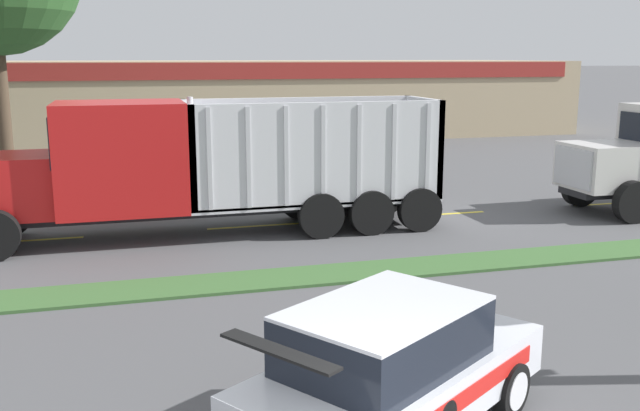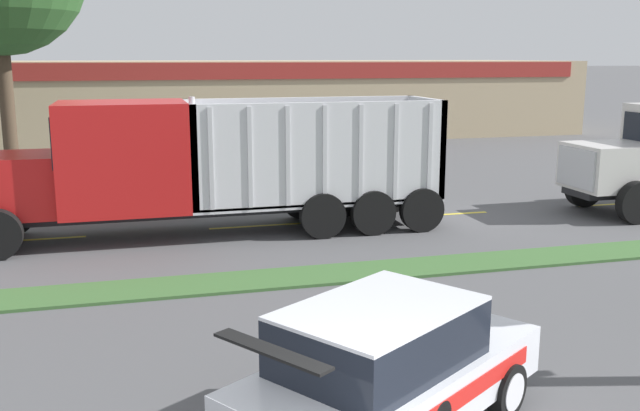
{
  "view_description": "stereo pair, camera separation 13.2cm",
  "coord_description": "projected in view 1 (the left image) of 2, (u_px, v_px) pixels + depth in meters",
  "views": [
    {
      "loc": [
        -1.82,
        -4.28,
        4.3
      ],
      "look_at": [
        1.65,
        8.13,
        1.61
      ],
      "focal_mm": 40.0,
      "sensor_mm": 36.0,
      "label": 1
    },
    {
      "loc": [
        -1.69,
        -4.31,
        4.3
      ],
      "look_at": [
        1.65,
        8.13,
        1.61
      ],
      "focal_mm": 40.0,
      "sensor_mm": 36.0,
      "label": 2
    }
  ],
  "objects": [
    {
      "name": "grass_verge",
      "position": [
        228.0,
        283.0,
        13.73
      ],
      "size": [
        120.0,
        1.25,
        0.06
      ],
      "primitive_type": "cube",
      "color": "#3D6633",
      "rests_on": "ground_plane"
    },
    {
      "name": "centre_line_6",
      "position": [
        610.0,
        203.0,
        21.3
      ],
      "size": [
        2.4,
        0.14,
        0.01
      ],
      "primitive_type": "cube",
      "color": "yellow",
      "rests_on": "ground_plane"
    },
    {
      "name": "traffic_cone",
      "position": [
        400.0,
        353.0,
        9.97
      ],
      "size": [
        0.38,
        0.38,
        0.51
      ],
      "color": "black",
      "rests_on": "ground_plane"
    },
    {
      "name": "rally_car",
      "position": [
        392.0,
        367.0,
        8.11
      ],
      "size": [
        4.34,
        3.69,
        1.66
      ],
      "color": "silver",
      "rests_on": "ground_plane"
    },
    {
      "name": "centre_line_4",
      "position": [
        254.0,
        226.0,
        18.45
      ],
      "size": [
        2.4,
        0.14,
        0.01
      ],
      "primitive_type": "cube",
      "color": "yellow",
      "rests_on": "ground_plane"
    },
    {
      "name": "dump_truck_trail",
      "position": [
        163.0,
        170.0,
        17.06
      ],
      "size": [
        11.79,
        2.58,
        3.42
      ],
      "color": "black",
      "rests_on": "ground_plane"
    },
    {
      "name": "store_building_backdrop",
      "position": [
        178.0,
        98.0,
        39.84
      ],
      "size": [
        43.33,
        12.1,
        4.08
      ],
      "color": "tan",
      "rests_on": "ground_plane"
    },
    {
      "name": "centre_line_3",
      "position": [
        31.0,
        240.0,
        17.03
      ],
      "size": [
        2.4,
        0.14,
        0.01
      ],
      "primitive_type": "cube",
      "color": "yellow",
      "rests_on": "ground_plane"
    },
    {
      "name": "centre_line_5",
      "position": [
        444.0,
        214.0,
        19.88
      ],
      "size": [
        2.4,
        0.14,
        0.01
      ],
      "primitive_type": "cube",
      "color": "yellow",
      "rests_on": "ground_plane"
    }
  ]
}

